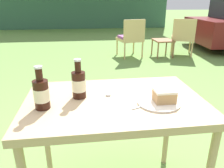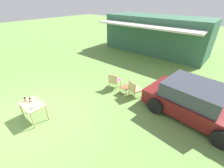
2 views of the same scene
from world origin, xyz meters
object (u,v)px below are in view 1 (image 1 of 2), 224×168
(wicker_chair_plain, at_px, (183,35))
(patio_table, at_px, (114,111))
(cola_bottle_near, at_px, (79,84))
(wicker_chair_cushioned, at_px, (131,37))
(garden_side_table, at_px, (163,42))
(cake_on_plate, at_px, (162,99))
(cola_bottle_far, at_px, (41,93))

(wicker_chair_plain, xyz_separation_m, patio_table, (-2.14, -3.76, 0.18))
(patio_table, xyz_separation_m, cola_bottle_near, (-0.19, 0.05, 0.15))
(wicker_chair_cushioned, distance_m, cola_bottle_near, 3.91)
(wicker_chair_plain, relative_size, garden_side_table, 1.72)
(wicker_chair_plain, bearing_deg, cola_bottle_near, 78.84)
(garden_side_table, bearing_deg, cake_on_plate, -110.38)
(cake_on_plate, distance_m, cola_bottle_far, 0.61)
(garden_side_table, distance_m, cola_bottle_far, 4.33)
(patio_table, height_order, cola_bottle_far, cola_bottle_far)
(wicker_chair_cushioned, bearing_deg, cake_on_plate, 68.29)
(cake_on_plate, bearing_deg, garden_side_table, 69.62)
(wicker_chair_cushioned, height_order, cake_on_plate, wicker_chair_cushioned)
(cake_on_plate, bearing_deg, patio_table, 160.73)
(cake_on_plate, xyz_separation_m, cola_bottle_far, (-0.61, 0.02, 0.05))
(patio_table, bearing_deg, wicker_chair_plain, 60.41)
(cola_bottle_near, bearing_deg, garden_side_table, 63.42)
(cola_bottle_near, bearing_deg, cake_on_plate, -17.25)
(garden_side_table, bearing_deg, patio_table, -113.90)
(cola_bottle_near, distance_m, cola_bottle_far, 0.21)
(cola_bottle_far, bearing_deg, cola_bottle_near, 30.91)
(wicker_chair_plain, height_order, cola_bottle_far, cola_bottle_far)
(garden_side_table, height_order, cake_on_plate, cake_on_plate)
(patio_table, height_order, cake_on_plate, cake_on_plate)
(garden_side_table, distance_m, cola_bottle_near, 4.15)
(garden_side_table, xyz_separation_m, cake_on_plate, (-1.42, -3.82, 0.41))
(wicker_chair_plain, distance_m, patio_table, 4.33)
(cake_on_plate, height_order, cola_bottle_near, cola_bottle_near)
(garden_side_table, bearing_deg, wicker_chair_plain, 3.03)
(wicker_chair_plain, bearing_deg, garden_side_table, 23.93)
(wicker_chair_plain, xyz_separation_m, garden_side_table, (-0.48, -0.03, -0.13))
(wicker_chair_plain, bearing_deg, wicker_chair_cushioned, 20.00)
(wicker_chair_plain, height_order, cola_bottle_near, cola_bottle_near)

